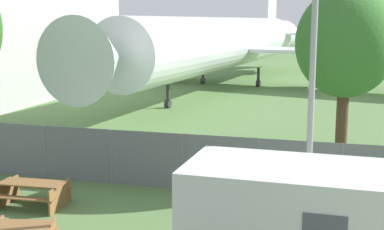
% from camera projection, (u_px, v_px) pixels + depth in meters
% --- Properties ---
extents(perimeter_fence, '(56.07, 0.07, 1.91)m').
position_uv_depth(perimeter_fence, '(182.00, 162.00, 17.66)').
color(perimeter_fence, slate).
rests_on(perimeter_fence, ground).
extents(airplane, '(36.34, 44.97, 12.15)m').
position_uv_depth(airplane, '(226.00, 43.00, 44.81)').
color(airplane, silver).
rests_on(airplane, ground).
extents(portable_cabin, '(4.78, 2.70, 2.49)m').
position_uv_depth(portable_cabin, '(294.00, 222.00, 11.65)').
color(portable_cabin, silver).
rests_on(portable_cabin, ground).
extents(picnic_bench_open_grass, '(2.06, 1.51, 0.76)m').
position_uv_depth(picnic_bench_open_grass, '(33.00, 191.00, 16.15)').
color(picnic_bench_open_grass, brown).
rests_on(picnic_bench_open_grass, ground).
extents(tree_near_hangar, '(3.45, 3.45, 6.72)m').
position_uv_depth(tree_near_hangar, '(346.00, 44.00, 18.33)').
color(tree_near_hangar, '#4C3823').
rests_on(tree_near_hangar, ground).
extents(light_mast, '(0.44, 0.44, 8.16)m').
position_uv_depth(light_mast, '(314.00, 45.00, 13.52)').
color(light_mast, '#99999E').
rests_on(light_mast, ground).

